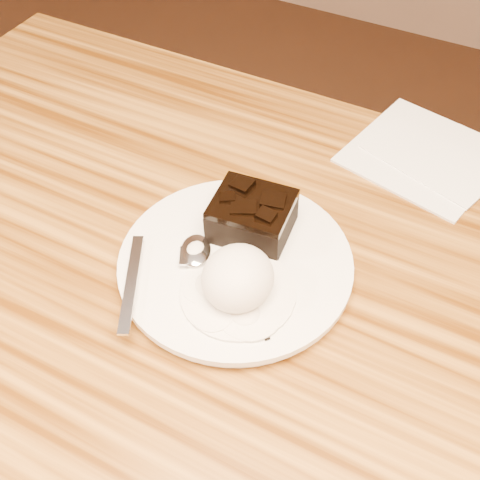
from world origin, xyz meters
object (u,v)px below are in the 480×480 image
at_px(brownie, 252,218).
at_px(napkin, 424,154).
at_px(plate, 236,266).
at_px(spoon, 196,252).
at_px(ice_cream_scoop, 238,278).

distance_m(brownie, napkin, 0.26).
height_order(plate, brownie, brownie).
xyz_separation_m(plate, brownie, (-0.00, 0.04, 0.03)).
distance_m(brownie, spoon, 0.07).
xyz_separation_m(ice_cream_scoop, spoon, (-0.06, 0.02, -0.02)).
xyz_separation_m(ice_cream_scoop, napkin, (0.10, 0.31, -0.04)).
bearing_deg(brownie, napkin, 61.20).
bearing_deg(plate, ice_cream_scoop, -59.07).
distance_m(plate, napkin, 0.30).
relative_size(brownie, ice_cream_scoop, 1.09).
distance_m(plate, ice_cream_scoop, 0.06).
bearing_deg(plate, spoon, -161.11).
relative_size(ice_cream_scoop, napkin, 0.44).
bearing_deg(spoon, ice_cream_scoop, -48.49).
bearing_deg(spoon, plate, -8.33).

